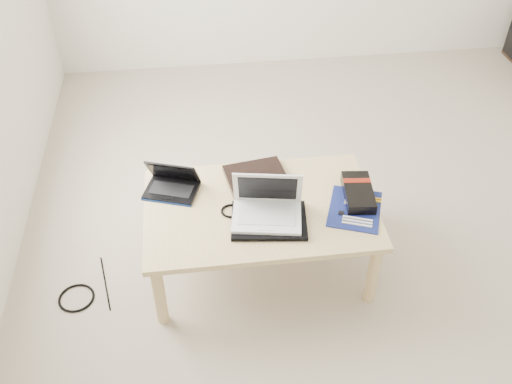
{
  "coord_description": "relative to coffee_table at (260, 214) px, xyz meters",
  "views": [
    {
      "loc": [
        -1.01,
        -2.17,
        2.23
      ],
      "look_at": [
        -0.75,
        -0.17,
        0.49
      ],
      "focal_mm": 40.0,
      "sensor_mm": 36.0,
      "label": 1
    }
  ],
  "objects": [
    {
      "name": "ground",
      "position": [
        0.73,
        0.17,
        -0.35
      ],
      "size": [
        4.0,
        4.0,
        0.0
      ],
      "primitive_type": "plane",
      "color": "#B7A794",
      "rests_on": "ground"
    },
    {
      "name": "coffee_table",
      "position": [
        0.0,
        0.0,
        0.0
      ],
      "size": [
        1.1,
        0.7,
        0.4
      ],
      "color": "#DCC384",
      "rests_on": "ground"
    },
    {
      "name": "book",
      "position": [
        0.01,
        0.2,
        0.06
      ],
      "size": [
        0.33,
        0.29,
        0.03
      ],
      "color": "black",
      "rests_on": "coffee_table"
    },
    {
      "name": "netbook",
      "position": [
        -0.41,
        0.17,
        0.08
      ],
      "size": [
        0.3,
        0.26,
        0.17
      ],
      "color": "black",
      "rests_on": "coffee_table"
    },
    {
      "name": "tablet",
      "position": [
        0.02,
        -0.0,
        0.05
      ],
      "size": [
        0.27,
        0.24,
        0.01
      ],
      "color": "black",
      "rests_on": "coffee_table"
    },
    {
      "name": "remote",
      "position": [
        0.14,
        0.03,
        0.06
      ],
      "size": [
        0.08,
        0.23,
        0.02
      ],
      "color": "silver",
      "rests_on": "coffee_table"
    },
    {
      "name": "neoprene_sleeve",
      "position": [
        0.03,
        -0.11,
        0.06
      ],
      "size": [
        0.37,
        0.29,
        0.02
      ],
      "primitive_type": "cube",
      "rotation": [
        0.0,
        0.0,
        -0.12
      ],
      "color": "black",
      "rests_on": "coffee_table"
    },
    {
      "name": "white_laptop",
      "position": [
        0.02,
        -0.08,
        0.11
      ],
      "size": [
        0.35,
        0.28,
        0.22
      ],
      "color": "white",
      "rests_on": "neoprene_sleeve"
    },
    {
      "name": "motherboard",
      "position": [
        0.45,
        -0.08,
        0.05
      ],
      "size": [
        0.33,
        0.36,
        0.01
      ],
      "color": "#0C134F",
      "rests_on": "coffee_table"
    },
    {
      "name": "gpu_box",
      "position": [
        0.48,
        0.01,
        0.08
      ],
      "size": [
        0.16,
        0.28,
        0.06
      ],
      "color": "black",
      "rests_on": "coffee_table"
    },
    {
      "name": "cable_coil",
      "position": [
        -0.14,
        -0.02,
        0.05
      ],
      "size": [
        0.12,
        0.12,
        0.01
      ],
      "primitive_type": "torus",
      "rotation": [
        0.0,
        0.0,
        0.31
      ],
      "color": "black",
      "rests_on": "coffee_table"
    },
    {
      "name": "floor_cable_coil",
      "position": [
        -0.92,
        -0.12,
        -0.35
      ],
      "size": [
        0.21,
        0.21,
        0.01
      ],
      "primitive_type": "torus",
      "rotation": [
        0.0,
        0.0,
        -0.24
      ],
      "color": "black",
      "rests_on": "ground"
    },
    {
      "name": "floor_cable_trail",
      "position": [
        -0.79,
        -0.04,
        -0.35
      ],
      "size": [
        0.08,
        0.35,
        0.01
      ],
      "primitive_type": "cylinder",
      "rotation": [
        1.57,
        0.0,
        0.2
      ],
      "color": "black",
      "rests_on": "ground"
    }
  ]
}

